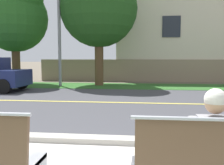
# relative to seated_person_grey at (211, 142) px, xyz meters

# --- Properties ---
(ground_plane) EXTENTS (140.00, 140.00, 0.00)m
(ground_plane) POSITION_rel_seated_person_grey_xyz_m (-1.33, 7.44, -0.68)
(ground_plane) COLOR #665B4C
(curb_edge) EXTENTS (44.00, 0.30, 0.11)m
(curb_edge) POSITION_rel_seated_person_grey_xyz_m (-1.33, 1.79, -0.62)
(curb_edge) COLOR #ADA89E
(curb_edge) RESTS_ON ground_plane
(street_asphalt) EXTENTS (52.00, 8.00, 0.01)m
(street_asphalt) POSITION_rel_seated_person_grey_xyz_m (-1.33, 5.94, -0.67)
(street_asphalt) COLOR #424247
(street_asphalt) RESTS_ON ground_plane
(road_centre_line) EXTENTS (48.00, 0.14, 0.01)m
(road_centre_line) POSITION_rel_seated_person_grey_xyz_m (-1.33, 5.94, -0.67)
(road_centre_line) COLOR #E0CC4C
(road_centre_line) RESTS_ON ground_plane
(far_verge_grass) EXTENTS (48.00, 2.80, 0.02)m
(far_verge_grass) POSITION_rel_seated_person_grey_xyz_m (-1.33, 10.98, -0.67)
(far_verge_grass) COLOR #2D6026
(far_verge_grass) RESTS_ON ground_plane
(seated_person_grey) EXTENTS (0.52, 0.68, 1.25)m
(seated_person_grey) POSITION_rel_seated_person_grey_xyz_m (0.00, 0.00, 0.00)
(seated_person_grey) COLOR black
(seated_person_grey) RESTS_ON ground_plane
(streetlamp) EXTENTS (0.24, 2.10, 6.52)m
(streetlamp) POSITION_rel_seated_person_grey_xyz_m (-4.99, 10.79, 3.08)
(streetlamp) COLOR gray
(streetlamp) RESTS_ON ground_plane
(shade_tree_far_left) EXTENTS (3.67, 3.67, 6.05)m
(shade_tree_far_left) POSITION_rel_seated_person_grey_xyz_m (-7.61, 11.10, 3.25)
(shade_tree_far_left) COLOR brown
(shade_tree_far_left) RESTS_ON ground_plane
(shade_tree_left) EXTENTS (4.15, 4.15, 6.85)m
(shade_tree_left) POSITION_rel_seated_person_grey_xyz_m (-2.87, 11.19, 3.77)
(shade_tree_left) COLOR brown
(shade_tree_left) RESTS_ON ground_plane
(garden_wall) EXTENTS (13.00, 0.36, 1.40)m
(garden_wall) POSITION_rel_seated_person_grey_xyz_m (-0.70, 13.72, 0.02)
(garden_wall) COLOR gray
(garden_wall) RESTS_ON ground_plane
(house_across_street) EXTENTS (13.44, 6.91, 6.82)m
(house_across_street) POSITION_rel_seated_person_grey_xyz_m (3.92, 16.92, 2.78)
(house_across_street) COLOR beige
(house_across_street) RESTS_ON ground_plane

